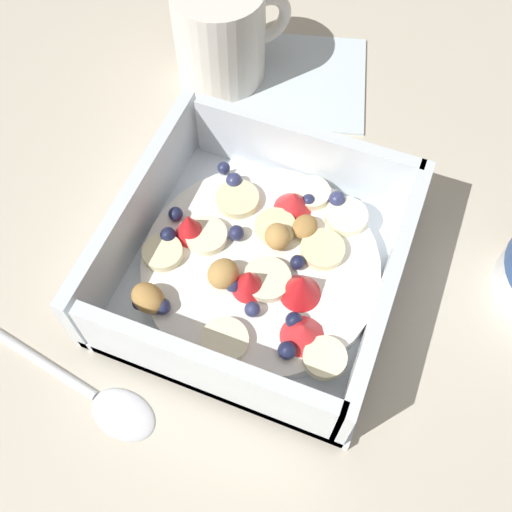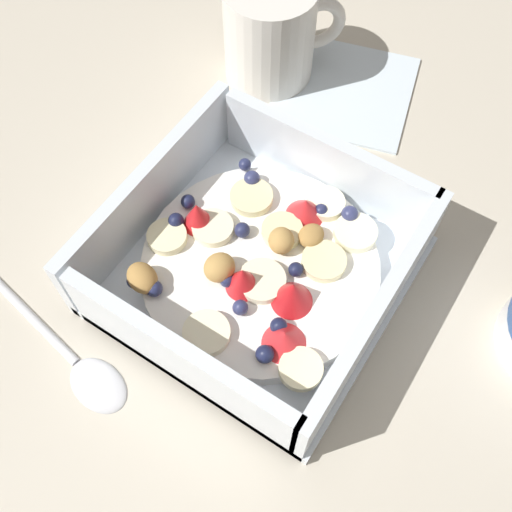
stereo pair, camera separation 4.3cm
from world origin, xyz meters
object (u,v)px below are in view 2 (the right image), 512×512
Objects in this scene: spoon at (73,358)px; folded_napkin at (344,89)px; coffee_mug at (272,33)px; fruit_bowl at (256,263)px.

spoon reaches higher than folded_napkin.
coffee_mug reaches higher than spoon.
fruit_bowl is at bearing 150.58° from spoon.
spoon is 1.84× the size of coffee_mug.
coffee_mug is at bearing -76.83° from folded_napkin.
spoon is 1.45× the size of folded_napkin.
fruit_bowl is 1.65× the size of folded_napkin.
spoon is at bearing -5.92° from folded_napkin.
fruit_bowl is 0.15m from spoon.
coffee_mug is 0.79× the size of folded_napkin.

